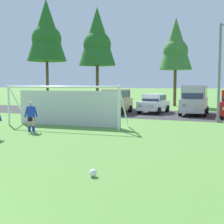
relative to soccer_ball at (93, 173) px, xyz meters
The scene contains 12 objects.
ground_plane 10.36m from the soccer_ball, 103.77° to the left, with size 400.00×400.00×0.00m, color #598C3D.
parking_lot_strip 18.65m from the soccer_ball, 97.60° to the left, with size 52.00×8.40×0.01m, color #333335.
soccer_ball is the anchor object (origin of this frame).
soccer_goal 10.77m from the soccer_ball, 124.80° to the left, with size 7.52×2.39×2.57m.
player_defender_far 9.14m from the soccer_ball, 137.76° to the left, with size 0.61×0.55×1.64m.
parked_car_slot_far_left 18.96m from the soccer_ball, 109.69° to the left, with size 2.31×4.69×2.16m.
parked_car_slot_left 19.85m from the soccer_ball, 99.67° to the left, with size 2.26×4.32×1.72m.
parked_car_slot_center_left 19.25m from the soccer_ball, 89.05° to the left, with size 2.32×4.86×2.52m.
tree_left_edge 33.69m from the soccer_ball, 126.45° to the left, with size 5.06×5.06×13.49m.
tree_mid_left 29.20m from the soccer_ball, 114.84° to the left, with size 4.37×4.37×11.65m.
tree_center_back 30.18m from the soccer_ball, 96.36° to the left, with size 3.92×3.92×10.45m.
street_lamp 15.05m from the soccer_ball, 79.41° to the left, with size 2.00×0.32×6.64m.
Camera 1 is at (6.11, -2.53, 2.57)m, focal length 48.71 mm.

